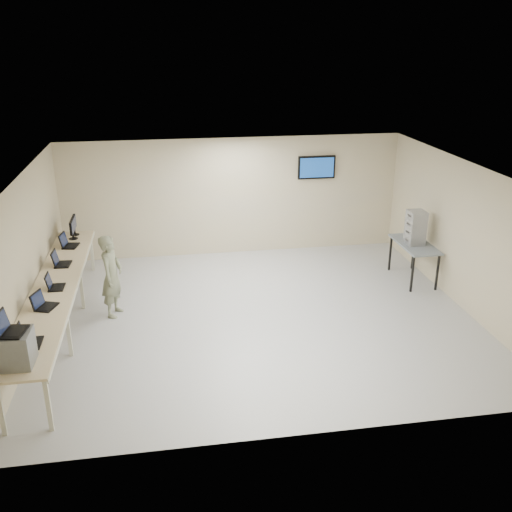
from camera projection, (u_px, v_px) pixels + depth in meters
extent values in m
cube|color=#B6B6B6|center=(258.00, 316.00, 10.82)|extent=(8.00, 7.00, 0.01)
cube|color=white|center=(258.00, 171.00, 9.81)|extent=(8.00, 7.00, 0.01)
cube|color=beige|center=(233.00, 197.00, 13.54)|extent=(8.00, 0.01, 2.80)
cube|color=beige|center=(304.00, 343.00, 7.10)|extent=(8.00, 0.01, 2.80)
cube|color=beige|center=(27.00, 260.00, 9.71)|extent=(0.01, 7.00, 2.80)
cube|color=beige|center=(463.00, 235.00, 10.93)|extent=(0.01, 7.00, 2.80)
cube|color=black|center=(316.00, 167.00, 13.59)|extent=(0.15, 0.04, 0.15)
cube|color=black|center=(317.00, 167.00, 13.55)|extent=(0.90, 0.06, 0.55)
cube|color=navy|center=(317.00, 168.00, 13.52)|extent=(0.82, 0.01, 0.47)
cube|color=beige|center=(55.00, 287.00, 9.96)|extent=(0.75, 6.00, 0.04)
cube|color=beige|center=(77.00, 287.00, 10.03)|extent=(0.02, 6.00, 0.06)
cube|color=beige|center=(0.00, 408.00, 7.45)|extent=(0.06, 0.06, 0.86)
cube|color=beige|center=(48.00, 403.00, 7.54)|extent=(0.06, 0.06, 0.86)
cube|color=beige|center=(30.00, 336.00, 9.25)|extent=(0.06, 0.06, 0.86)
cube|color=beige|center=(69.00, 333.00, 9.34)|extent=(0.06, 0.06, 0.86)
cube|color=beige|center=(49.00, 290.00, 10.90)|extent=(0.06, 0.06, 0.86)
cube|color=beige|center=(82.00, 288.00, 10.99)|extent=(0.06, 0.06, 0.86)
cube|color=beige|center=(64.00, 254.00, 12.70)|extent=(0.06, 0.06, 0.86)
cube|color=beige|center=(92.00, 253.00, 12.79)|extent=(0.06, 0.06, 0.86)
cube|color=slate|center=(17.00, 349.00, 7.49)|extent=(0.41, 0.46, 0.47)
cube|color=black|center=(14.00, 332.00, 7.40)|extent=(0.34, 0.43, 0.02)
cube|color=black|center=(1.00, 322.00, 7.32)|extent=(0.13, 0.37, 0.28)
cube|color=#111833|center=(2.00, 322.00, 7.32)|extent=(0.11, 0.33, 0.23)
cube|color=black|center=(32.00, 344.00, 8.06)|extent=(0.28, 0.39, 0.02)
cube|color=black|center=(20.00, 335.00, 7.98)|extent=(0.08, 0.37, 0.28)
cube|color=#111833|center=(21.00, 335.00, 7.98)|extent=(0.06, 0.32, 0.23)
cube|color=black|center=(47.00, 307.00, 9.14)|extent=(0.37, 0.43, 0.02)
cube|color=black|center=(37.00, 300.00, 9.07)|extent=(0.18, 0.34, 0.26)
cube|color=#111833|center=(38.00, 300.00, 9.07)|extent=(0.15, 0.30, 0.21)
cube|color=black|center=(57.00, 287.00, 9.85)|extent=(0.25, 0.35, 0.02)
cube|color=black|center=(48.00, 281.00, 9.78)|extent=(0.07, 0.33, 0.25)
cube|color=#111833|center=(49.00, 281.00, 9.78)|extent=(0.05, 0.29, 0.20)
cube|color=black|center=(63.00, 264.00, 10.84)|extent=(0.29, 0.39, 0.02)
cube|color=black|center=(55.00, 258.00, 10.77)|extent=(0.09, 0.36, 0.27)
cube|color=#111833|center=(56.00, 258.00, 10.77)|extent=(0.07, 0.31, 0.22)
cube|color=black|center=(71.00, 246.00, 11.79)|extent=(0.34, 0.43, 0.02)
cube|color=black|center=(63.00, 240.00, 11.71)|extent=(0.14, 0.37, 0.27)
cube|color=#111833|center=(64.00, 240.00, 11.71)|extent=(0.11, 0.32, 0.23)
cylinder|color=black|center=(73.00, 239.00, 12.23)|extent=(0.19, 0.19, 0.01)
cube|color=black|center=(73.00, 235.00, 12.20)|extent=(0.04, 0.03, 0.15)
cube|color=black|center=(72.00, 227.00, 12.14)|extent=(0.05, 0.42, 0.28)
cube|color=#111833|center=(73.00, 227.00, 12.14)|extent=(0.00, 0.38, 0.24)
cylinder|color=black|center=(75.00, 235.00, 12.48)|extent=(0.19, 0.19, 0.01)
cube|color=black|center=(75.00, 231.00, 12.45)|extent=(0.04, 0.03, 0.15)
cube|color=black|center=(74.00, 223.00, 12.38)|extent=(0.05, 0.43, 0.28)
cube|color=#111833|center=(75.00, 223.00, 12.38)|extent=(0.00, 0.39, 0.24)
imported|color=#5A654A|center=(112.00, 276.00, 10.62)|extent=(0.54, 0.67, 1.59)
cube|color=slate|center=(415.00, 244.00, 12.16)|extent=(0.65, 1.39, 0.04)
cube|color=black|center=(412.00, 274.00, 11.72)|extent=(0.04, 0.04, 0.80)
cube|color=black|center=(390.00, 254.00, 12.81)|extent=(0.04, 0.04, 0.80)
cube|color=black|center=(437.00, 272.00, 11.80)|extent=(0.04, 0.04, 0.80)
cube|color=black|center=(413.00, 252.00, 12.90)|extent=(0.04, 0.04, 0.80)
cube|color=#9C9C9D|center=(414.00, 240.00, 12.11)|extent=(0.34, 0.38, 0.18)
cube|color=#9C9C9D|center=(415.00, 232.00, 12.05)|extent=(0.34, 0.38, 0.18)
cube|color=#9C9C9D|center=(416.00, 223.00, 11.98)|extent=(0.34, 0.38, 0.18)
cube|color=#9C9C9D|center=(417.00, 215.00, 11.92)|extent=(0.34, 0.38, 0.18)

